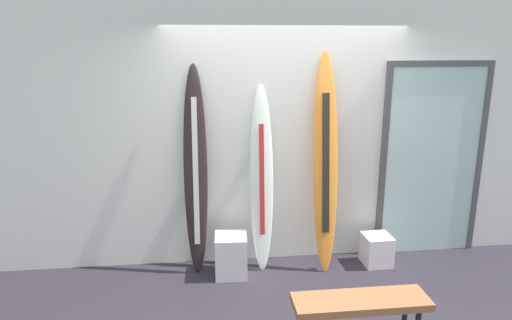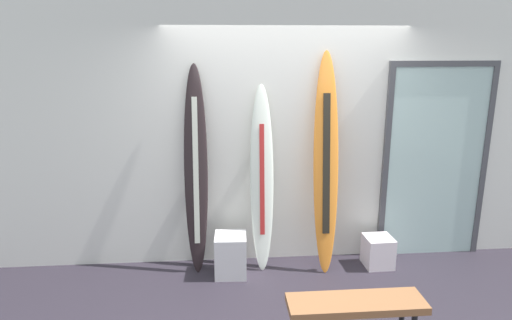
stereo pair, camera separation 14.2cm
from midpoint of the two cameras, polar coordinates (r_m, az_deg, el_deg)
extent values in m
cube|color=silver|center=(4.84, 2.61, 3.47)|extent=(7.20, 0.20, 2.80)
ellipsoid|color=black|center=(4.60, -8.50, -1.48)|extent=(0.25, 0.29, 2.14)
cube|color=beige|center=(4.57, -8.52, -1.54)|extent=(0.06, 0.17, 1.49)
ellipsoid|color=silver|center=(4.64, -0.17, -2.49)|extent=(0.24, 0.29, 1.94)
cube|color=#AE2524|center=(4.61, -0.12, -2.56)|extent=(0.05, 0.14, 1.14)
ellipsoid|color=orange|center=(4.67, 7.88, -0.45)|extent=(0.27, 0.40, 2.27)
cube|color=black|center=(4.64, 7.95, -0.48)|extent=(0.08, 0.23, 1.42)
cone|color=black|center=(4.89, 7.81, -11.38)|extent=(0.07, 0.08, 0.11)
cube|color=silver|center=(4.75, -4.04, -11.93)|extent=(0.33, 0.33, 0.43)
cube|color=white|center=(5.13, 14.21, -10.92)|extent=(0.30, 0.30, 0.33)
cube|color=silver|center=(5.32, 20.55, -0.34)|extent=(1.05, 0.02, 2.09)
cube|color=#47474C|center=(5.09, 14.97, -0.53)|extent=(0.06, 0.06, 2.09)
cube|color=#47474C|center=(5.59, 25.63, -0.16)|extent=(0.06, 0.06, 2.09)
cube|color=#47474C|center=(5.17, 21.62, 11.28)|extent=(1.17, 0.06, 0.06)
cube|color=#925F3A|center=(3.70, 11.98, -17.11)|extent=(1.05, 0.31, 0.06)
cylinder|color=black|center=(4.04, 17.28, -18.20)|extent=(0.04, 0.04, 0.38)
camera|label=1|loc=(0.07, -90.90, -0.23)|focal=31.69mm
camera|label=2|loc=(0.07, 89.10, 0.23)|focal=31.69mm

